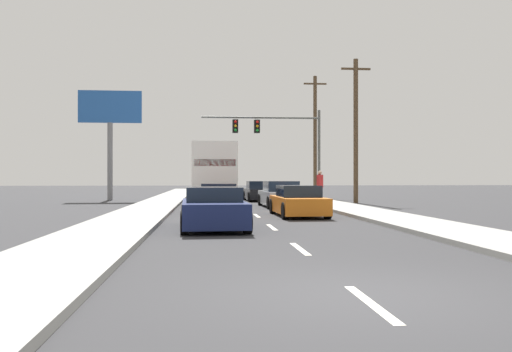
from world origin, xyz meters
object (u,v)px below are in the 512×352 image
at_px(car_silver, 281,195).
at_px(utility_pole_far, 315,135).
at_px(box_truck, 212,170).
at_px(roadside_billboard, 110,121).
at_px(utility_pole_mid, 356,129).
at_px(pedestrian_mid_block, 320,186).
at_px(car_black, 260,192).
at_px(car_maroon, 218,199).
at_px(traffic_signal_mast, 270,133).
at_px(car_orange, 298,202).
at_px(car_navy, 213,209).

xyz_separation_m(car_silver, utility_pole_far, (4.61, 13.40, 4.27)).
relative_size(box_truck, roadside_billboard, 1.11).
relative_size(utility_pole_mid, pedestrian_mid_block, 4.87).
bearing_deg(car_black, roadside_billboard, 169.03).
height_order(car_maroon, roadside_billboard, roadside_billboard).
distance_m(box_truck, car_silver, 5.44).
height_order(car_silver, roadside_billboard, roadside_billboard).
bearing_deg(utility_pole_mid, car_black, 146.56).
xyz_separation_m(car_maroon, car_silver, (3.36, 3.77, 0.04)).
relative_size(car_maroon, traffic_signal_mast, 0.52).
relative_size(utility_pole_mid, roadside_billboard, 1.17).
distance_m(car_orange, traffic_signal_mast, 18.03).
height_order(box_truck, pedestrian_mid_block, box_truck).
bearing_deg(utility_pole_mid, car_maroon, -137.79).
relative_size(utility_pole_far, roadside_billboard, 1.27).
relative_size(car_black, car_silver, 0.90).
bearing_deg(roadside_billboard, car_orange, -57.29).
height_order(car_navy, car_orange, car_navy).
bearing_deg(box_truck, traffic_signal_mast, 58.96).
relative_size(car_maroon, pedestrian_mid_block, 2.52).
distance_m(traffic_signal_mast, roadside_billboard, 11.35).
height_order(box_truck, traffic_signal_mast, traffic_signal_mast).
distance_m(car_orange, pedestrian_mid_block, 9.25).
bearing_deg(car_silver, roadside_billboard, 137.64).
height_order(car_orange, roadside_billboard, roadside_billboard).
relative_size(car_navy, roadside_billboard, 0.59).
bearing_deg(car_black, utility_pole_far, 49.69).
relative_size(utility_pole_far, pedestrian_mid_block, 5.29).
distance_m(car_black, utility_pole_mid, 7.67).
distance_m(car_maroon, traffic_signal_mast, 15.96).
bearing_deg(utility_pole_mid, car_navy, -120.03).
distance_m(car_silver, traffic_signal_mast, 11.85).
height_order(utility_pole_mid, pedestrian_mid_block, utility_pole_mid).
bearing_deg(car_silver, car_black, 92.55).
bearing_deg(utility_pole_far, car_navy, -108.49).
xyz_separation_m(car_orange, traffic_signal_mast, (0.97, 17.49, 4.26)).
bearing_deg(utility_pole_far, traffic_signal_mast, -148.45).
xyz_separation_m(box_truck, car_maroon, (0.16, -7.69, -1.41)).
bearing_deg(car_black, car_navy, -99.97).
bearing_deg(roadside_billboard, pedestrian_mid_block, -28.79).
bearing_deg(utility_pole_far, utility_pole_mid, -86.66).
distance_m(box_truck, traffic_signal_mast, 8.79).
bearing_deg(car_navy, car_black, 80.03).
bearing_deg(box_truck, car_orange, -72.22).
bearing_deg(utility_pole_mid, car_silver, -142.58).
distance_m(traffic_signal_mast, utility_pole_far, 4.50).
bearing_deg(car_silver, car_navy, -107.92).
distance_m(car_maroon, car_navy, 7.53).
relative_size(box_truck, car_silver, 1.77).
height_order(car_navy, roadside_billboard, roadside_billboard).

